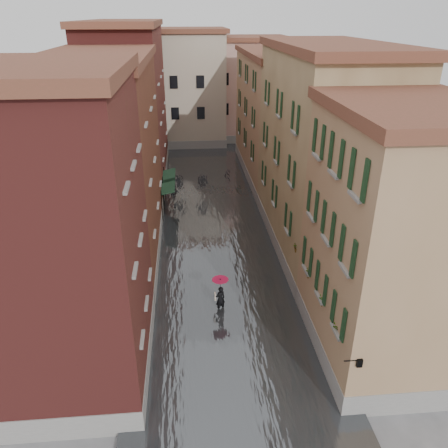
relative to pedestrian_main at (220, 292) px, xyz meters
name	(u,v)px	position (x,y,z in m)	size (l,w,h in m)	color
ground	(229,329)	(0.35, -1.64, -1.25)	(120.00, 120.00, 0.00)	#5A5A5C
floodwater	(213,222)	(0.35, 11.36, -1.15)	(10.00, 60.00, 0.20)	#404447
building_left_near	(65,244)	(-6.65, -3.64, 5.25)	(6.00, 8.00, 13.00)	maroon
building_left_mid	(107,166)	(-6.65, 7.36, 5.00)	(6.00, 14.00, 12.50)	brown
building_left_far	(130,108)	(-6.65, 22.36, 5.75)	(6.00, 16.00, 14.00)	maroon
building_right_near	(392,246)	(7.35, -3.64, 4.50)	(6.00, 8.00, 11.50)	#98734E
building_right_mid	(322,156)	(7.35, 7.36, 5.25)	(6.00, 14.00, 13.00)	tan
building_right_far	(276,119)	(7.35, 22.36, 4.50)	(6.00, 16.00, 11.50)	#98734E
building_end_cream	(175,90)	(-2.65, 36.36, 5.25)	(12.00, 9.00, 13.00)	#B9A893
building_end_pink	(245,90)	(6.35, 38.36, 4.75)	(10.00, 9.00, 12.00)	tan
awning_near	(168,187)	(-3.13, 13.17, 1.22)	(1.09, 3.21, 2.80)	#15311E
awning_far	(169,176)	(-3.13, 15.69, 1.23)	(1.09, 3.31, 2.80)	#15311E
wall_lantern	(359,362)	(4.68, -7.64, 1.76)	(0.71, 0.22, 0.35)	black
window_planters	(317,278)	(4.47, -2.54, 2.26)	(0.59, 7.88, 0.84)	brown
pedestrian_main	(220,292)	(0.00, 0.00, 0.00)	(0.92, 0.92, 2.06)	black
pedestrian_far	(173,177)	(-2.86, 19.87, -0.34)	(0.88, 0.69, 1.81)	black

